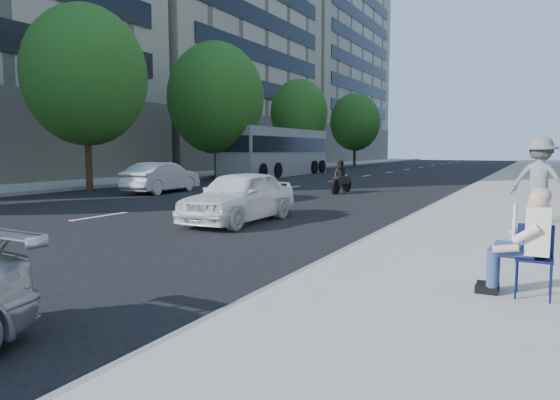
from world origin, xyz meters
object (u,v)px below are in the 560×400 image
Objects in this scene: jogger at (540,180)px; motorcycle at (341,178)px; seated_protester at (525,236)px; white_sedan_near at (239,196)px; bus at (278,152)px; white_sedan_mid at (162,177)px.

jogger is 0.99× the size of motorcycle.
seated_protester reaches higher than motorcycle.
white_sedan_near is at bearing 147.15° from seated_protester.
white_sedan_near is 22.81m from bus.
seated_protester is at bearing 139.60° from white_sedan_mid.
white_sedan_mid is 0.33× the size of bus.
white_sedan_near is at bearing 137.59° from white_sedan_mid.
white_sedan_mid is at bearing -2.24° from jogger.
motorcycle reaches higher than white_sedan_mid.
bus is (-16.57, 24.98, 0.76)m from seated_protester.
jogger reaches higher than white_sedan_mid.
white_sedan_mid is 7.77m from motorcycle.
motorcycle is (-0.68, 9.21, -0.03)m from white_sedan_near.
white_sedan_near is (-6.81, 4.40, -0.20)m from seated_protester.
seated_protester is 15.53m from motorcycle.
jogger is at bearing 161.52° from white_sedan_mid.
seated_protester reaches higher than white_sedan_mid.
jogger is (0.10, 6.78, 0.29)m from seated_protester.
white_sedan_near is 1.92× the size of motorcycle.
motorcycle is at bearing -159.55° from white_sedan_mid.
bus reaches higher than motorcycle.
seated_protester is at bearing -57.73° from motorcycle.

